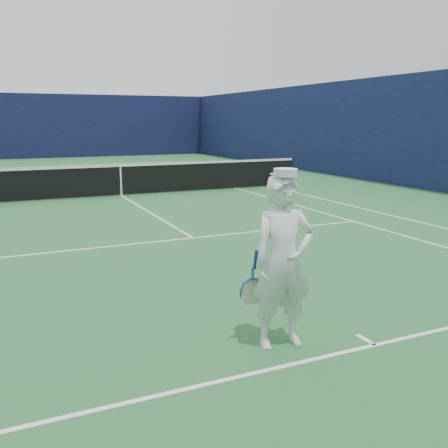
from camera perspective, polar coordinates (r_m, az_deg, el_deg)
name	(u,v)px	position (r m, az deg, el deg)	size (l,w,h in m)	color
ground	(121,196)	(16.33, -11.64, 3.17)	(80.00, 80.00, 0.00)	#256331
court_markings	(121,196)	(16.33, -11.64, 3.18)	(11.03, 23.83, 0.01)	white
windscreen_fence	(119,133)	(16.16, -11.93, 10.19)	(20.12, 36.12, 4.00)	#0E1234
tennis_net	(121,179)	(16.26, -11.72, 5.10)	(12.88, 0.09, 1.07)	#141E4C
tennis_player	(283,262)	(5.28, 6.76, -4.29)	(0.77, 0.55, 1.91)	white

